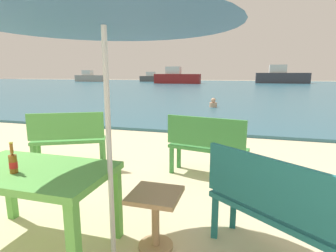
# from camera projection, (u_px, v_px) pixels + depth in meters

# --- Properties ---
(sea_water) EXTENTS (120.00, 50.00, 0.08)m
(sea_water) POSITION_uv_depth(u_px,v_px,m) (236.00, 87.00, 30.53)
(sea_water) COLOR #2D6075
(sea_water) RESTS_ON ground_plane
(picnic_table_green) EXTENTS (1.40, 0.80, 0.76)m
(picnic_table_green) POSITION_uv_depth(u_px,v_px,m) (32.00, 180.00, 2.37)
(picnic_table_green) COLOR #60B24C
(picnic_table_green) RESTS_ON ground_plane
(beer_bottle_amber) EXTENTS (0.07, 0.07, 0.26)m
(beer_bottle_amber) POSITION_uv_depth(u_px,v_px,m) (13.00, 162.00, 2.23)
(beer_bottle_amber) COLOR brown
(beer_bottle_amber) RESTS_ON picnic_table_green
(patio_umbrella) EXTENTS (2.10, 2.10, 2.30)m
(patio_umbrella) POSITION_uv_depth(u_px,v_px,m) (103.00, 0.00, 1.99)
(patio_umbrella) COLOR silver
(patio_umbrella) RESTS_ON ground_plane
(side_table_wood) EXTENTS (0.44, 0.44, 0.54)m
(side_table_wood) POSITION_uv_depth(u_px,v_px,m) (155.00, 212.00, 2.41)
(side_table_wood) COLOR tan
(side_table_wood) RESTS_ON ground_plane
(bench_teal_center) EXTENTS (1.18, 1.00, 0.95)m
(bench_teal_center) POSITION_uv_depth(u_px,v_px,m) (274.00, 205.00, 2.15)
(bench_teal_center) COLOR #237275
(bench_teal_center) RESTS_ON ground_plane
(bench_green_left) EXTENTS (1.25, 0.58, 0.95)m
(bench_green_left) POSITION_uv_depth(u_px,v_px,m) (206.00, 143.00, 4.05)
(bench_green_left) COLOR #3D8C42
(bench_green_left) RESTS_ON ground_plane
(bench_green_right) EXTENTS (1.24, 0.85, 0.95)m
(bench_green_right) POSITION_uv_depth(u_px,v_px,m) (68.00, 136.00, 4.50)
(bench_green_right) COLOR #4C9E47
(bench_green_right) RESTS_ON ground_plane
(swimmer_person) EXTENTS (0.34, 0.34, 0.41)m
(swimmer_person) POSITION_uv_depth(u_px,v_px,m) (213.00, 103.00, 12.04)
(swimmer_person) COLOR tan
(swimmer_person) RESTS_ON sea_water
(boat_sailboat) EXTENTS (4.76, 1.30, 1.73)m
(boat_sailboat) POSITION_uv_depth(u_px,v_px,m) (153.00, 78.00, 48.52)
(boat_sailboat) COLOR #4C4C4C
(boat_sailboat) RESTS_ON sea_water
(boat_fishing_trawler) EXTENTS (5.51, 1.50, 2.00)m
(boat_fishing_trawler) POSITION_uv_depth(u_px,v_px,m) (90.00, 77.00, 48.71)
(boat_fishing_trawler) COLOR gray
(boat_fishing_trawler) RESTS_ON sea_water
(boat_tanker) EXTENTS (7.52, 2.05, 2.73)m
(boat_tanker) POSITION_uv_depth(u_px,v_px,m) (281.00, 77.00, 40.16)
(boat_tanker) COLOR #38383F
(boat_tanker) RESTS_ON sea_water
(boat_ferry) EXTENTS (6.68, 1.82, 2.43)m
(boat_ferry) POSITION_uv_depth(u_px,v_px,m) (177.00, 77.00, 39.34)
(boat_ferry) COLOR maroon
(boat_ferry) RESTS_ON sea_water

